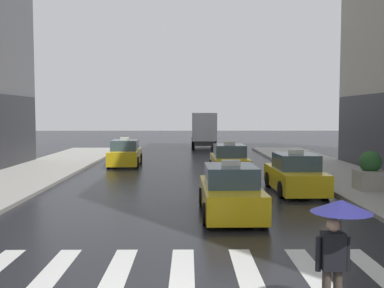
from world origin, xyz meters
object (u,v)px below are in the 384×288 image
at_px(taxi_third, 229,161).
at_px(pedestrian_with_umbrella, 338,226).
at_px(taxi_second, 295,175).
at_px(planter_mid_block, 370,172).
at_px(taxi_fourth, 125,154).
at_px(taxi_lead, 230,193).
at_px(box_truck, 204,129).

relative_size(taxi_third, pedestrian_with_umbrella, 2.35).
relative_size(taxi_second, planter_mid_block, 2.85).
bearing_deg(taxi_third, taxi_fourth, 145.52).
relative_size(taxi_lead, pedestrian_with_umbrella, 2.35).
bearing_deg(taxi_third, pedestrian_with_umbrella, -89.47).
bearing_deg(planter_mid_block, taxi_lead, -147.69).
distance_m(taxi_fourth, box_truck, 15.23).
relative_size(box_truck, pedestrian_with_umbrella, 3.89).
relative_size(taxi_second, box_truck, 0.60).
bearing_deg(taxi_second, taxi_lead, -126.45).
distance_m(taxi_second, box_truck, 24.17).
bearing_deg(taxi_third, box_truck, 92.40).
bearing_deg(planter_mid_block, taxi_second, 173.70).
bearing_deg(taxi_second, taxi_third, 112.46).
distance_m(taxi_second, planter_mid_block, 3.05).
distance_m(taxi_third, box_truck, 18.51).
height_order(taxi_third, pedestrian_with_umbrella, pedestrian_with_umbrella).
relative_size(taxi_second, taxi_fourth, 0.99).
relative_size(taxi_lead, planter_mid_block, 2.85).
bearing_deg(box_truck, taxi_lead, -90.14).
xyz_separation_m(box_truck, planter_mid_block, (6.07, -24.29, -0.98)).
bearing_deg(taxi_second, planter_mid_block, -6.30).
distance_m(taxi_third, pedestrian_with_umbrella, 17.22).
bearing_deg(box_truck, taxi_third, -87.60).
relative_size(taxi_third, box_truck, 0.60).
bearing_deg(planter_mid_block, pedestrian_with_umbrella, -114.32).
bearing_deg(pedestrian_with_umbrella, planter_mid_block, 65.68).
height_order(taxi_fourth, pedestrian_with_umbrella, pedestrian_with_umbrella).
bearing_deg(pedestrian_with_umbrella, taxi_third, 90.53).
bearing_deg(taxi_fourth, taxi_third, -34.48).
relative_size(taxi_third, taxi_fourth, 0.99).
distance_m(taxi_lead, taxi_second, 5.24).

